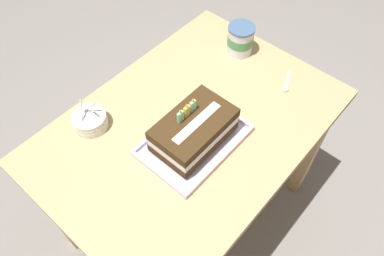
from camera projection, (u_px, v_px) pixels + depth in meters
name	position (u px, v px, depth m)	size (l,w,h in m)	color
ground_plane	(191.00, 212.00, 1.99)	(8.00, 8.00, 0.00)	gray
dining_table	(190.00, 142.00, 1.46)	(1.10, 0.77, 0.77)	tan
foil_tray	(194.00, 141.00, 1.31)	(0.37, 0.25, 0.02)	silver
birthday_cake	(194.00, 130.00, 1.26)	(0.28, 0.17, 0.16)	#3F2B15
bowl_stack	(90.00, 121.00, 1.34)	(0.13, 0.13, 0.11)	silver
ice_cream_tub	(240.00, 39.00, 1.54)	(0.11, 0.11, 0.13)	white
serving_spoon_near_tray	(286.00, 86.00, 1.47)	(0.11, 0.06, 0.01)	silver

